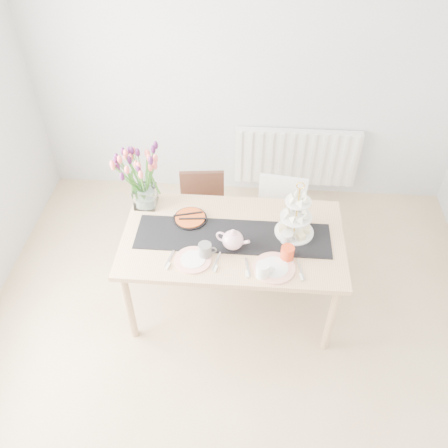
# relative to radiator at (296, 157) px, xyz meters

# --- Properties ---
(room_shell) EXTENTS (4.50, 4.50, 4.50)m
(room_shell) POSITION_rel_radiator_xyz_m (-0.50, -2.19, 0.85)
(room_shell) COLOR tan
(room_shell) RESTS_ON ground
(radiator) EXTENTS (1.20, 0.08, 0.60)m
(radiator) POSITION_rel_radiator_xyz_m (0.00, 0.00, 0.00)
(radiator) COLOR white
(radiator) RESTS_ON room_shell
(dining_table) EXTENTS (1.60, 0.90, 0.75)m
(dining_table) POSITION_rel_radiator_xyz_m (-0.54, -1.45, 0.22)
(dining_table) COLOR tan
(dining_table) RESTS_ON ground
(chair_brown) EXTENTS (0.43, 0.43, 0.76)m
(chair_brown) POSITION_rel_radiator_xyz_m (-0.83, -0.82, -0.01)
(chair_brown) COLOR #3B1D15
(chair_brown) RESTS_ON ground
(chair_white) EXTENTS (0.44, 0.44, 0.80)m
(chair_white) POSITION_rel_radiator_xyz_m (-0.17, -0.90, 0.01)
(chair_white) COLOR white
(chair_white) RESTS_ON ground
(table_runner) EXTENTS (1.40, 0.35, 0.01)m
(table_runner) POSITION_rel_radiator_xyz_m (-0.54, -1.45, 0.30)
(table_runner) COLOR black
(table_runner) RESTS_ON dining_table
(tulip_vase) EXTENTS (0.60, 0.60, 0.51)m
(tulip_vase) POSITION_rel_radiator_xyz_m (-1.23, -1.15, 0.63)
(tulip_vase) COLOR silver
(tulip_vase) RESTS_ON dining_table
(cake_stand) EXTENTS (0.28, 0.28, 0.41)m
(cake_stand) POSITION_rel_radiator_xyz_m (-0.10, -1.38, 0.42)
(cake_stand) COLOR gold
(cake_stand) RESTS_ON dining_table
(teapot) EXTENTS (0.29, 0.26, 0.16)m
(teapot) POSITION_rel_radiator_xyz_m (-0.53, -1.56, 0.38)
(teapot) COLOR silver
(teapot) RESTS_ON dining_table
(cream_jug) EXTENTS (0.10, 0.10, 0.08)m
(cream_jug) POSITION_rel_radiator_xyz_m (-0.16, -1.48, 0.34)
(cream_jug) COLOR silver
(cream_jug) RESTS_ON dining_table
(tart_tin) EXTENTS (0.25, 0.25, 0.03)m
(tart_tin) POSITION_rel_radiator_xyz_m (-0.87, -1.30, 0.31)
(tart_tin) COLOR black
(tart_tin) RESTS_ON dining_table
(mug_grey) EXTENTS (0.10, 0.10, 0.11)m
(mug_grey) POSITION_rel_radiator_xyz_m (-0.72, -1.66, 0.35)
(mug_grey) COLOR slate
(mug_grey) RESTS_ON dining_table
(mug_white) EXTENTS (0.10, 0.10, 0.11)m
(mug_white) POSITION_rel_radiator_xyz_m (-0.32, -1.81, 0.35)
(mug_white) COLOR white
(mug_white) RESTS_ON dining_table
(mug_orange) EXTENTS (0.12, 0.12, 0.11)m
(mug_orange) POSITION_rel_radiator_xyz_m (-0.16, -1.64, 0.35)
(mug_orange) COLOR red
(mug_orange) RESTS_ON dining_table
(plate_left) EXTENTS (0.30, 0.30, 0.01)m
(plate_left) POSITION_rel_radiator_xyz_m (-0.80, -1.71, 0.31)
(plate_left) COLOR white
(plate_left) RESTS_ON dining_table
(plate_right) EXTENTS (0.34, 0.34, 0.01)m
(plate_right) POSITION_rel_radiator_xyz_m (-0.24, -1.74, 0.31)
(plate_right) COLOR white
(plate_right) RESTS_ON dining_table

